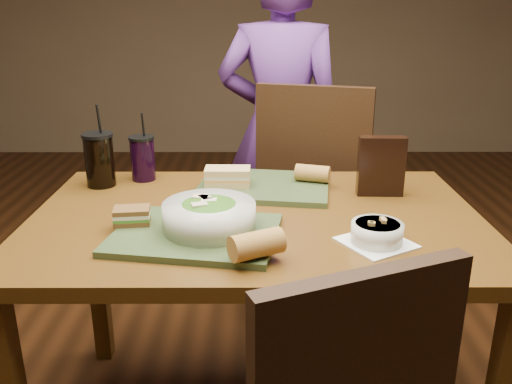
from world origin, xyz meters
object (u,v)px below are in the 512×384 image
at_px(sandwich_near, 132,216).
at_px(chip_bag, 381,166).
at_px(diner, 280,131).
at_px(baguette_near, 257,245).
at_px(cup_berry, 143,158).
at_px(tray_near, 195,235).
at_px(cup_cola, 99,159).
at_px(soup_bowl, 377,233).
at_px(baguette_far, 313,173).
at_px(tray_far, 264,186).
at_px(chair_far, 308,192).
at_px(salad_bowl, 209,214).
at_px(dining_table, 256,243).
at_px(sandwich_far, 228,177).

xyz_separation_m(sandwich_near, chip_bag, (0.73, 0.28, 0.05)).
bearing_deg(diner, baguette_near, 94.50).
bearing_deg(cup_berry, tray_near, -65.17).
distance_m(diner, cup_cola, 0.92).
bearing_deg(soup_bowl, baguette_far, 104.53).
xyz_separation_m(soup_bowl, sandwich_near, (-0.64, 0.09, 0.01)).
bearing_deg(tray_far, tray_near, -115.16).
bearing_deg(diner, chair_far, 123.24).
relative_size(baguette_far, cup_berry, 0.47).
relative_size(baguette_near, chip_bag, 0.67).
relative_size(cup_cola, cup_berry, 1.17).
relative_size(diner, salad_bowl, 6.45).
xyz_separation_m(dining_table, baguette_far, (0.19, 0.26, 0.14)).
distance_m(soup_bowl, baguette_near, 0.33).
height_order(baguette_near, baguette_far, baguette_near).
bearing_deg(dining_table, salad_bowl, -130.45).
bearing_deg(cup_berry, baguette_far, -7.70).
height_order(tray_near, baguette_near, baguette_near).
bearing_deg(baguette_near, diner, 84.89).
xyz_separation_m(diner, salad_bowl, (-0.24, -1.09, 0.02)).
height_order(tray_near, salad_bowl, salad_bowl).
bearing_deg(baguette_near, salad_bowl, 126.22).
height_order(chair_far, sandwich_far, chair_far).
height_order(dining_table, tray_far, tray_far).
bearing_deg(sandwich_near, cup_berry, 97.12).
distance_m(dining_table, sandwich_far, 0.27).
height_order(soup_bowl, cup_berry, cup_berry).
bearing_deg(soup_bowl, diner, 99.64).
xyz_separation_m(baguette_near, cup_berry, (-0.39, 0.65, 0.03)).
xyz_separation_m(soup_bowl, chip_bag, (0.09, 0.37, 0.06)).
height_order(diner, tray_far, diner).
relative_size(salad_bowl, sandwich_near, 2.39).
relative_size(baguette_far, cup_cola, 0.41).
relative_size(soup_bowl, baguette_far, 1.94).
height_order(dining_table, sandwich_far, sandwich_far).
bearing_deg(cup_berry, sandwich_far, -21.37).
relative_size(dining_table, baguette_far, 11.60).
distance_m(soup_bowl, chip_bag, 0.39).
relative_size(soup_bowl, cup_berry, 0.92).
relative_size(dining_table, cup_cola, 4.71).
xyz_separation_m(salad_bowl, sandwich_near, (-0.21, 0.04, -0.02)).
xyz_separation_m(sandwich_far, baguette_far, (0.28, 0.04, -0.00)).
height_order(dining_table, chip_bag, chip_bag).
distance_m(tray_far, chip_bag, 0.38).
distance_m(tray_near, sandwich_far, 0.39).
bearing_deg(tray_far, sandwich_far, -172.87).
xyz_separation_m(chair_far, sandwich_near, (-0.56, -0.80, 0.21)).
bearing_deg(chip_bag, dining_table, -154.23).
height_order(diner, cup_cola, diner).
bearing_deg(baguette_far, soup_bowl, -75.47).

